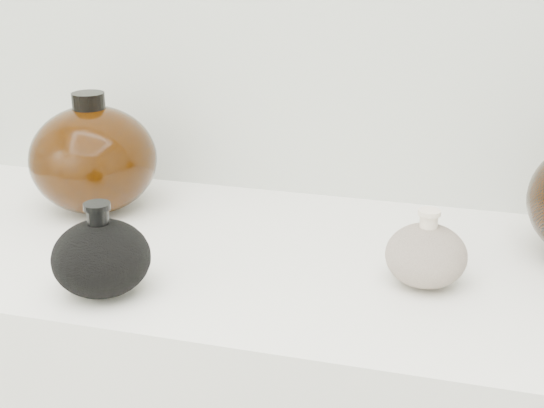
# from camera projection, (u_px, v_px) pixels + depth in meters

# --- Properties ---
(black_gourd_vase) EXTENTS (0.14, 0.14, 0.12)m
(black_gourd_vase) POSITION_uv_depth(u_px,v_px,m) (101.00, 257.00, 0.93)
(black_gourd_vase) COLOR black
(black_gourd_vase) RESTS_ON display_counter
(cream_gourd_vase) EXTENTS (0.13, 0.13, 0.10)m
(cream_gourd_vase) POSITION_uv_depth(u_px,v_px,m) (426.00, 255.00, 0.95)
(cream_gourd_vase) COLOR #B8AC90
(cream_gourd_vase) RESTS_ON display_counter
(left_round_pot) EXTENTS (0.24, 0.24, 0.19)m
(left_round_pot) POSITION_uv_depth(u_px,v_px,m) (93.00, 159.00, 1.18)
(left_round_pot) COLOR black
(left_round_pot) RESTS_ON display_counter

